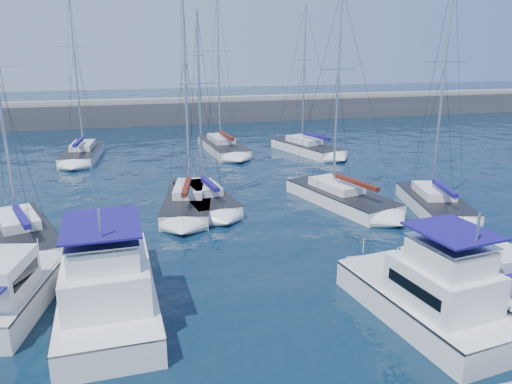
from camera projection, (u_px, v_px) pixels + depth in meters
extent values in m
plane|color=black|center=(306.00, 276.00, 24.36)|extent=(220.00, 220.00, 0.00)
cube|color=#424244|center=(183.00, 115.00, 72.31)|extent=(160.00, 6.00, 4.00)
cube|color=gray|center=(182.00, 99.00, 71.68)|extent=(160.00, 1.20, 0.50)
cube|color=silver|center=(10.00, 303.00, 20.97)|extent=(4.08, 6.87, 1.60)
cube|color=#262628|center=(7.00, 287.00, 20.75)|extent=(4.14, 6.88, 0.08)
cube|color=white|center=(109.00, 296.00, 21.53)|extent=(4.11, 10.52, 1.60)
cube|color=#262628|center=(108.00, 281.00, 21.32)|extent=(4.19, 10.53, 0.08)
cube|color=white|center=(106.00, 275.00, 19.91)|extent=(3.37, 4.92, 1.60)
cube|color=black|center=(106.00, 273.00, 19.88)|extent=(3.40, 3.96, 0.45)
cube|color=white|center=(103.00, 248.00, 19.37)|extent=(2.68, 3.46, 0.90)
cube|color=navy|center=(101.00, 224.00, 19.08)|extent=(3.01, 3.95, 0.08)
cube|color=white|center=(422.00, 309.00, 20.50)|extent=(4.32, 8.29, 1.60)
cube|color=#262628|center=(424.00, 293.00, 20.28)|extent=(4.38, 8.30, 0.08)
cube|color=white|center=(443.00, 284.00, 19.18)|extent=(3.26, 4.01, 1.60)
cube|color=black|center=(443.00, 282.00, 19.16)|extent=(3.21, 3.29, 0.45)
cube|color=white|center=(450.00, 256.00, 18.65)|extent=(2.56, 2.85, 0.90)
cube|color=navy|center=(453.00, 231.00, 18.36)|extent=(2.88, 3.25, 0.08)
cube|color=silver|center=(468.00, 288.00, 22.23)|extent=(3.21, 7.17, 1.60)
cube|color=#262628|center=(470.00, 273.00, 22.02)|extent=(3.26, 7.18, 0.08)
cube|color=silver|center=(487.00, 263.00, 21.03)|extent=(2.36, 3.44, 1.60)
cube|color=black|center=(488.00, 261.00, 21.00)|extent=(2.31, 2.81, 0.45)
cube|color=white|center=(21.00, 237.00, 28.38)|extent=(5.60, 9.11, 1.30)
cube|color=#262628|center=(20.00, 227.00, 28.20)|extent=(5.66, 9.13, 0.06)
cube|color=white|center=(17.00, 219.00, 28.54)|extent=(3.06, 4.19, 0.55)
cylinder|color=silver|center=(21.00, 219.00, 26.92)|extent=(1.50, 4.11, 0.12)
cube|color=navy|center=(21.00, 217.00, 26.79)|extent=(1.57, 3.78, 0.28)
cube|color=silver|center=(189.00, 204.00, 34.24)|extent=(4.71, 9.21, 1.30)
cube|color=#262628|center=(189.00, 195.00, 34.06)|extent=(4.77, 9.23, 0.06)
cube|color=silver|center=(189.00, 189.00, 34.50)|extent=(2.69, 4.16, 0.55)
cylinder|color=silver|center=(185.00, 78.00, 32.68)|extent=(0.18, 0.18, 14.54)
cylinder|color=silver|center=(187.00, 189.00, 32.55)|extent=(1.01, 4.33, 0.12)
cube|color=#4B160F|center=(187.00, 187.00, 32.41)|extent=(1.14, 3.94, 0.28)
cube|color=white|center=(206.00, 203.00, 34.58)|extent=(3.80, 7.49, 1.30)
cube|color=#262628|center=(205.00, 194.00, 34.40)|extent=(3.85, 7.50, 0.06)
cube|color=white|center=(203.00, 188.00, 34.71)|extent=(2.27, 3.36, 0.55)
cylinder|color=silver|center=(200.00, 101.00, 33.25)|extent=(0.18, 0.18, 11.51)
cylinder|color=silver|center=(210.00, 186.00, 33.19)|extent=(0.58, 3.58, 0.12)
cube|color=navy|center=(210.00, 184.00, 33.06)|extent=(0.76, 3.25, 0.28)
cube|color=white|center=(341.00, 200.00, 35.14)|extent=(5.43, 9.72, 1.30)
cube|color=#262628|center=(341.00, 191.00, 34.96)|extent=(5.49, 9.74, 0.06)
cube|color=white|center=(336.00, 185.00, 35.35)|extent=(3.01, 4.43, 0.55)
cylinder|color=silver|center=(338.00, 89.00, 33.73)|extent=(0.18, 0.18, 12.99)
cylinder|color=silver|center=(355.00, 184.00, 33.57)|extent=(1.34, 4.48, 0.12)
cube|color=#4B160F|center=(356.00, 182.00, 33.44)|extent=(1.44, 4.10, 0.28)
cube|color=white|center=(435.00, 206.00, 33.75)|extent=(4.69, 8.27, 1.30)
cube|color=#262628|center=(436.00, 198.00, 33.57)|extent=(4.75, 8.28, 0.06)
cube|color=white|center=(433.00, 191.00, 33.94)|extent=(2.67, 3.76, 0.55)
cylinder|color=silver|center=(443.00, 83.00, 32.18)|extent=(0.18, 0.18, 13.93)
cylinder|color=silver|center=(444.00, 190.00, 32.20)|extent=(1.00, 3.82, 0.12)
cube|color=navy|center=(445.00, 188.00, 32.06)|extent=(1.14, 3.49, 0.28)
cube|color=white|center=(83.00, 156.00, 48.96)|extent=(3.87, 8.86, 1.30)
cube|color=#262628|center=(82.00, 150.00, 48.78)|extent=(3.93, 8.87, 0.06)
cube|color=white|center=(83.00, 145.00, 49.20)|extent=(2.33, 3.94, 0.55)
cylinder|color=silver|center=(75.00, 63.00, 47.26)|extent=(0.18, 0.18, 15.33)
cylinder|color=silver|center=(79.00, 143.00, 47.31)|extent=(0.56, 4.29, 0.12)
cube|color=navy|center=(78.00, 142.00, 47.17)|extent=(0.75, 3.88, 0.28)
cube|color=silver|center=(223.00, 149.00, 52.38)|extent=(3.85, 10.10, 1.30)
cube|color=#262628|center=(223.00, 143.00, 52.20)|extent=(3.91, 10.11, 0.06)
cube|color=silver|center=(221.00, 139.00, 52.67)|extent=(2.34, 4.47, 0.55)
cylinder|color=silver|center=(219.00, 66.00, 50.88)|extent=(0.18, 0.18, 14.53)
cylinder|color=silver|center=(226.00, 137.00, 50.61)|extent=(0.50, 4.94, 0.12)
cube|color=#4B160F|center=(227.00, 136.00, 50.47)|extent=(0.69, 4.47, 0.28)
cube|color=white|center=(307.00, 150.00, 51.75)|extent=(5.53, 9.47, 1.30)
cube|color=#262628|center=(307.00, 144.00, 51.57)|extent=(5.59, 9.49, 0.06)
cube|color=white|center=(304.00, 140.00, 51.94)|extent=(3.03, 4.33, 0.55)
cylinder|color=silver|center=(304.00, 74.00, 50.29)|extent=(0.18, 0.18, 13.07)
cylinder|color=silver|center=(316.00, 138.00, 50.23)|extent=(1.45, 4.32, 0.12)
cube|color=navy|center=(316.00, 136.00, 50.10)|extent=(1.53, 3.96, 0.28)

